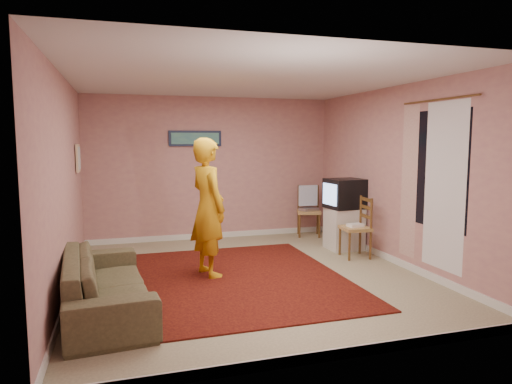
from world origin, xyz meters
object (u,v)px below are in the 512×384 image
object	(u,v)px
tv_cabinet	(344,229)
crt_tv	(344,194)
person	(208,208)
chair_a	(309,206)
chair_b	(355,221)
sofa	(106,283)

from	to	relation	value
tv_cabinet	crt_tv	xyz separation A→B (m)	(-0.01, -0.00, 0.59)
person	chair_a	bearing A→B (deg)	-66.23
chair_a	person	xyz separation A→B (m)	(-2.31, -1.98, 0.34)
chair_a	crt_tv	bearing A→B (deg)	-64.46
chair_a	chair_b	bearing A→B (deg)	-69.69
crt_tv	sofa	distance (m)	4.20
tv_cabinet	chair_a	bearing A→B (deg)	97.55
tv_cabinet	chair_b	distance (m)	0.59
tv_cabinet	chair_a	size ratio (longest dim) A/B	1.28
chair_b	sofa	bearing A→B (deg)	-67.01
chair_b	person	xyz separation A→B (m)	(-2.37, -0.30, 0.35)
chair_b	sofa	world-z (taller)	chair_b
chair_a	person	distance (m)	3.06
crt_tv	person	distance (m)	2.59
chair_b	person	size ratio (longest dim) A/B	0.28
tv_cabinet	person	xyz separation A→B (m)	(-2.46, -0.84, 0.58)
crt_tv	sofa	size ratio (longest dim) A/B	0.29
tv_cabinet	chair_b	xyz separation A→B (m)	(-0.09, -0.54, 0.23)
sofa	person	world-z (taller)	person
chair_b	crt_tv	bearing A→B (deg)	175.01
crt_tv	chair_b	distance (m)	0.66
crt_tv	chair_a	distance (m)	1.20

